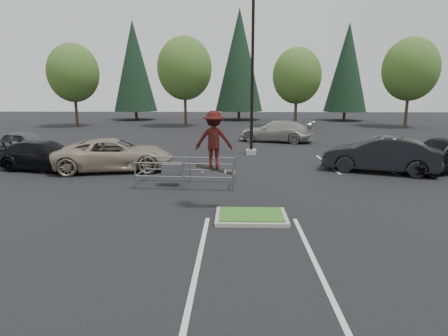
{
  "coord_description": "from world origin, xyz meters",
  "views": [
    {
      "loc": [
        -0.52,
        -11.06,
        3.89
      ],
      "look_at": [
        -0.89,
        1.5,
        1.29
      ],
      "focal_mm": 30.0,
      "sensor_mm": 36.0,
      "label": 1
    }
  ],
  "objects_px": {
    "decid_d": "(410,71)",
    "car_l_tan": "(114,155)",
    "light_pole": "(252,79)",
    "conif_c": "(347,67)",
    "decid_b": "(185,70)",
    "decid_a": "(73,75)",
    "cart_corral": "(176,169)",
    "skateboarder": "(214,140)",
    "car_r_charc": "(380,154)",
    "car_l_black": "(44,156)",
    "car_far_silver": "(277,131)",
    "conif_a": "(134,66)",
    "car_r_black": "(443,154)",
    "car_l_grey": "(25,143)",
    "conif_b": "(239,60)",
    "decid_c": "(297,78)"
  },
  "relations": [
    {
      "from": "decid_d",
      "to": "car_l_tan",
      "type": "height_order",
      "value": "decid_d"
    },
    {
      "from": "decid_b",
      "to": "car_r_charc",
      "type": "distance_m",
      "value": 27.15
    },
    {
      "from": "car_l_black",
      "to": "car_r_black",
      "type": "height_order",
      "value": "car_r_black"
    },
    {
      "from": "conif_c",
      "to": "car_l_tan",
      "type": "xyz_separation_m",
      "value": [
        -20.5,
        -32.5,
        -6.06
      ]
    },
    {
      "from": "cart_corral",
      "to": "car_l_black",
      "type": "distance_m",
      "value": 7.65
    },
    {
      "from": "cart_corral",
      "to": "skateboarder",
      "type": "relative_size",
      "value": 1.96
    },
    {
      "from": "decid_b",
      "to": "decid_d",
      "type": "relative_size",
      "value": 1.02
    },
    {
      "from": "car_l_grey",
      "to": "car_r_charc",
      "type": "relative_size",
      "value": 0.81
    },
    {
      "from": "decid_b",
      "to": "decid_a",
      "type": "bearing_deg",
      "value": -177.61
    },
    {
      "from": "car_l_tan",
      "to": "car_l_black",
      "type": "distance_m",
      "value": 3.5
    },
    {
      "from": "decid_a",
      "to": "car_r_black",
      "type": "bearing_deg",
      "value": -39.55
    },
    {
      "from": "decid_d",
      "to": "car_l_tan",
      "type": "xyz_separation_m",
      "value": [
        -24.49,
        -23.33,
        -5.12
      ]
    },
    {
      "from": "car_r_black",
      "to": "car_far_silver",
      "type": "height_order",
      "value": "car_r_black"
    },
    {
      "from": "cart_corral",
      "to": "light_pole",
      "type": "bearing_deg",
      "value": 70.19
    },
    {
      "from": "decid_c",
      "to": "car_r_black",
      "type": "height_order",
      "value": "decid_c"
    },
    {
      "from": "skateboarder",
      "to": "cart_corral",
      "type": "bearing_deg",
      "value": -58.05
    },
    {
      "from": "car_r_black",
      "to": "conif_c",
      "type": "bearing_deg",
      "value": 149.25
    },
    {
      "from": "conif_b",
      "to": "car_l_black",
      "type": "bearing_deg",
      "value": -106.62
    },
    {
      "from": "conif_a",
      "to": "car_l_grey",
      "type": "height_order",
      "value": "conif_a"
    },
    {
      "from": "car_l_grey",
      "to": "conif_c",
      "type": "bearing_deg",
      "value": -33.56
    },
    {
      "from": "decid_a",
      "to": "conif_b",
      "type": "height_order",
      "value": "conif_b"
    },
    {
      "from": "decid_c",
      "to": "conif_c",
      "type": "distance_m",
      "value": 12.65
    },
    {
      "from": "car_l_tan",
      "to": "cart_corral",
      "type": "bearing_deg",
      "value": -140.54
    },
    {
      "from": "decid_b",
      "to": "car_l_tan",
      "type": "relative_size",
      "value": 1.69
    },
    {
      "from": "decid_d",
      "to": "conif_b",
      "type": "relative_size",
      "value": 0.65
    },
    {
      "from": "decid_b",
      "to": "car_r_charc",
      "type": "xyz_separation_m",
      "value": [
        12.51,
        -23.53,
        -5.17
      ]
    },
    {
      "from": "car_l_grey",
      "to": "car_r_charc",
      "type": "distance_m",
      "value": 20.5
    },
    {
      "from": "car_r_black",
      "to": "decid_c",
      "type": "bearing_deg",
      "value": 166.1
    },
    {
      "from": "cart_corral",
      "to": "car_l_grey",
      "type": "relative_size",
      "value": 0.95
    },
    {
      "from": "conif_a",
      "to": "car_l_tan",
      "type": "distance_m",
      "value": 34.42
    },
    {
      "from": "light_pole",
      "to": "car_l_grey",
      "type": "bearing_deg",
      "value": -177.95
    },
    {
      "from": "conif_c",
      "to": "decid_d",
      "type": "bearing_deg",
      "value": -66.47
    },
    {
      "from": "decid_c",
      "to": "conif_b",
      "type": "relative_size",
      "value": 0.58
    },
    {
      "from": "decid_d",
      "to": "car_l_black",
      "type": "distance_m",
      "value": 36.81
    },
    {
      "from": "decid_d",
      "to": "conif_c",
      "type": "relative_size",
      "value": 0.75
    },
    {
      "from": "decid_b",
      "to": "car_far_silver",
      "type": "relative_size",
      "value": 1.7
    },
    {
      "from": "decid_b",
      "to": "conif_c",
      "type": "height_order",
      "value": "conif_c"
    },
    {
      "from": "decid_b",
      "to": "conif_c",
      "type": "distance_m",
      "value": 21.94
    },
    {
      "from": "decid_d",
      "to": "car_far_silver",
      "type": "relative_size",
      "value": 1.67
    },
    {
      "from": "light_pole",
      "to": "conif_c",
      "type": "bearing_deg",
      "value": 63.85
    },
    {
      "from": "cart_corral",
      "to": "decid_a",
      "type": "bearing_deg",
      "value": 123.67
    },
    {
      "from": "decid_b",
      "to": "decid_d",
      "type": "bearing_deg",
      "value": -0.48
    },
    {
      "from": "decid_d",
      "to": "car_l_tan",
      "type": "bearing_deg",
      "value": -136.39
    },
    {
      "from": "skateboarder",
      "to": "car_r_charc",
      "type": "relative_size",
      "value": 0.39
    },
    {
      "from": "car_l_grey",
      "to": "car_far_silver",
      "type": "distance_m",
      "value": 17.5
    },
    {
      "from": "light_pole",
      "to": "cart_corral",
      "type": "xyz_separation_m",
      "value": [
        -3.45,
        -7.97,
        -3.85
      ]
    },
    {
      "from": "decid_a",
      "to": "decid_d",
      "type": "relative_size",
      "value": 0.94
    },
    {
      "from": "light_pole",
      "to": "conif_c",
      "type": "xyz_separation_m",
      "value": [
        13.5,
        27.5,
        2.29
      ]
    },
    {
      "from": "decid_a",
      "to": "light_pole",
      "type": "bearing_deg",
      "value": -44.25
    },
    {
      "from": "cart_corral",
      "to": "car_r_charc",
      "type": "relative_size",
      "value": 0.77
    }
  ]
}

